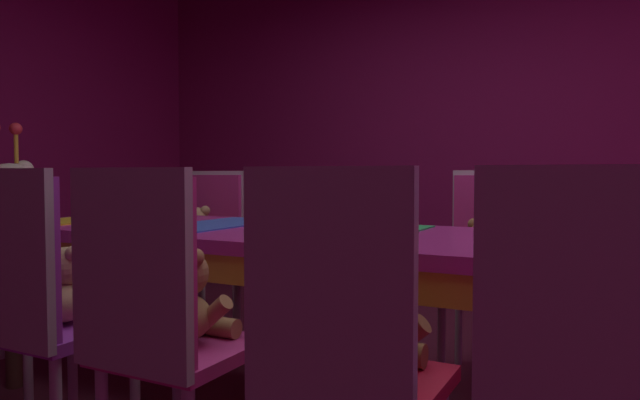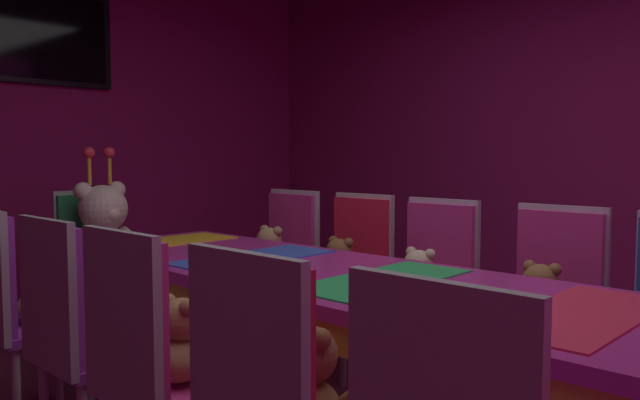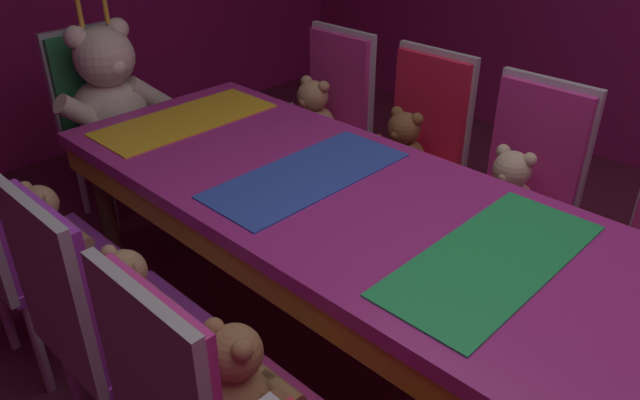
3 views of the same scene
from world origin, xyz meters
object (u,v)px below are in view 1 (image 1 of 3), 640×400
(chair_left_3, at_px, (151,307))
(chair_right_2, at_px, (490,250))
(teddy_left_4, at_px, (68,289))
(teddy_right_1, at_px, (610,266))
(teddy_right_2, at_px, (484,256))
(chair_left_1, at_px, (590,367))
(chair_right_1, at_px, (610,258))
(teddy_right_3, at_px, (363,249))
(teddy_left_3, at_px, (186,302))
(chair_right_4, at_px, (288,238))
(teddy_left_2, at_px, (366,323))
(chair_left_4, at_px, (30,290))
(teddy_right_5, at_px, (195,236))
(chair_left_2, at_px, (341,335))
(teddy_right_4, at_px, (275,242))
(king_teddy_bear, at_px, (12,220))
(chair_right_3, at_px, (373,243))
(banquet_table, at_px, (366,255))
(chair_right_5, at_px, (211,233))

(chair_left_3, height_order, chair_right_2, same)
(teddy_left_4, height_order, teddy_right_1, teddy_right_1)
(teddy_right_2, bearing_deg, chair_left_1, 18.67)
(chair_right_1, distance_m, teddy_right_3, 1.14)
(teddy_left_3, height_order, chair_right_4, chair_right_4)
(teddy_left_2, height_order, chair_left_4, chair_left_4)
(teddy_left_3, distance_m, teddy_right_5, 1.76)
(chair_left_2, distance_m, chair_right_2, 1.67)
(chair_left_2, height_order, teddy_right_3, chair_left_2)
(teddy_right_3, bearing_deg, teddy_right_5, -90.61)
(chair_left_1, xyz_separation_m, teddy_right_1, (1.48, -0.02, -0.02))
(chair_left_2, distance_m, teddy_right_1, 1.60)
(chair_left_3, height_order, teddy_right_5, chair_left_3)
(chair_left_3, xyz_separation_m, teddy_left_4, (0.14, 0.51, -0.02))
(teddy_right_1, height_order, teddy_right_3, teddy_right_3)
(teddy_left_2, distance_m, teddy_right_4, 1.80)
(teddy_left_4, relative_size, teddy_right_1, 0.94)
(teddy_left_2, relative_size, teddy_right_4, 1.05)
(teddy_left_4, xyz_separation_m, chair_right_4, (1.54, 0.04, 0.02))
(king_teddy_bear, bearing_deg, chair_left_1, -15.53)
(chair_left_3, distance_m, chair_right_4, 1.77)
(teddy_left_4, distance_m, chair_right_1, 2.22)
(chair_left_1, bearing_deg, teddy_right_2, 18.67)
(teddy_right_1, height_order, teddy_right_4, teddy_right_4)
(chair_left_4, distance_m, teddy_right_4, 1.54)
(teddy_right_2, xyz_separation_m, chair_right_3, (0.13, 0.61, 0.01))
(chair_left_3, xyz_separation_m, teddy_right_3, (1.51, 0.01, -0.01))
(banquet_table, relative_size, teddy_left_4, 12.25)
(banquet_table, bearing_deg, teddy_left_3, 156.95)
(king_teddy_bear, bearing_deg, teddy_right_2, 15.75)
(teddy_left_3, bearing_deg, chair_left_2, -104.29)
(teddy_left_2, relative_size, chair_right_5, 0.33)
(teddy_right_4, bearing_deg, teddy_left_2, 39.23)
(banquet_table, xyz_separation_m, chair_left_3, (-0.83, 0.29, -0.06))
(chair_left_4, height_order, chair_right_1, same)
(chair_right_4, xyz_separation_m, teddy_right_5, (-0.16, 0.55, -0.00))
(banquet_table, height_order, chair_right_1, chair_right_1)
(teddy_right_3, bearing_deg, teddy_left_2, 23.54)
(teddy_left_4, xyz_separation_m, teddy_right_1, (1.36, -1.63, 0.01))
(chair_left_1, relative_size, chair_left_4, 1.00)
(chair_right_1, relative_size, chair_right_5, 1.00)
(chair_right_2, height_order, chair_right_3, same)
(chair_left_2, xyz_separation_m, chair_right_1, (1.65, -0.53, 0.00))
(teddy_left_4, bearing_deg, chair_right_1, -47.35)
(teddy_left_2, bearing_deg, banquet_table, 22.89)
(teddy_right_2, bearing_deg, chair_left_4, -36.19)
(teddy_left_3, xyz_separation_m, chair_right_2, (1.52, -0.60, 0.01))
(chair_left_2, bearing_deg, chair_right_5, 45.40)
(teddy_left_2, bearing_deg, teddy_right_4, 39.23)
(teddy_left_3, height_order, teddy_left_4, teddy_left_3)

